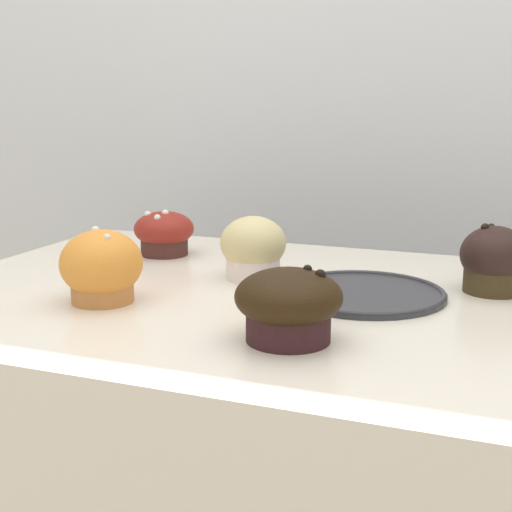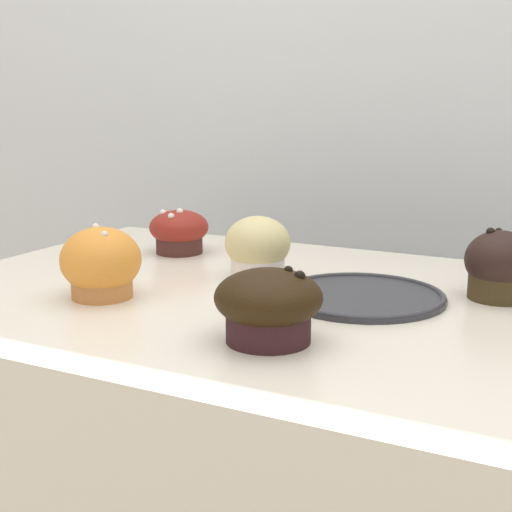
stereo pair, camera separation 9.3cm
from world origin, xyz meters
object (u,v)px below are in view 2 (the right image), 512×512
Objects in this scene: muffin_front_center at (179,231)px; muffin_front_right at (500,266)px; muffin_back_right at (268,305)px; serving_plate at (362,295)px; muffin_back_left at (258,249)px; muffin_front_left at (101,264)px.

muffin_front_right is at bearing -5.39° from muffin_front_center.
muffin_back_right is (0.32, -0.32, 0.00)m from muffin_front_center.
muffin_front_right is 0.43× the size of serving_plate.
muffin_back_left reaches higher than serving_plate.
muffin_front_left reaches higher than muffin_front_center.
muffin_front_left is (-0.26, 0.06, 0.00)m from muffin_back_right.
muffin_back_left is 0.22m from muffin_front_left.
serving_plate is at bearing -12.04° from muffin_back_left.
muffin_back_left is 0.82× the size of muffin_back_right.
muffin_back_left is 0.32m from muffin_front_right.
muffin_front_left is 0.50m from muffin_front_right.
muffin_front_center is 0.46× the size of serving_plate.
muffin_back_left is 1.01× the size of muffin_front_right.
muffin_back_right is 0.54× the size of serving_plate.
muffin_front_left is 0.49× the size of serving_plate.
muffin_front_center is at bearing 154.04° from muffin_back_left.
muffin_back_left is at bearing -25.96° from muffin_front_center.
muffin_front_center is 0.51m from muffin_front_right.
serving_plate is at bearing -19.78° from muffin_front_center.
muffin_back_right is at bearing -60.85° from muffin_back_left.
serving_plate is (0.35, -0.13, -0.03)m from muffin_front_center.
serving_plate is at bearing 79.70° from muffin_back_right.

